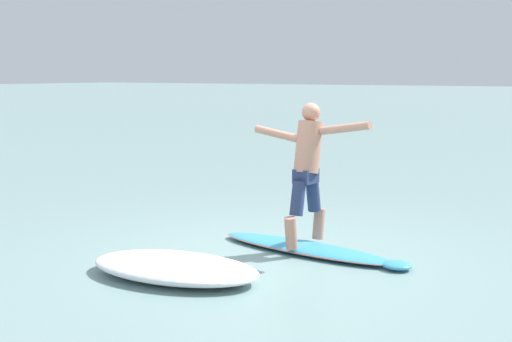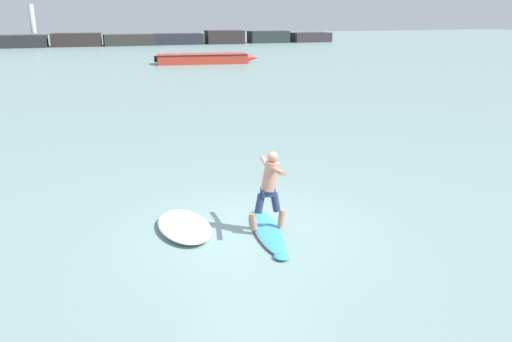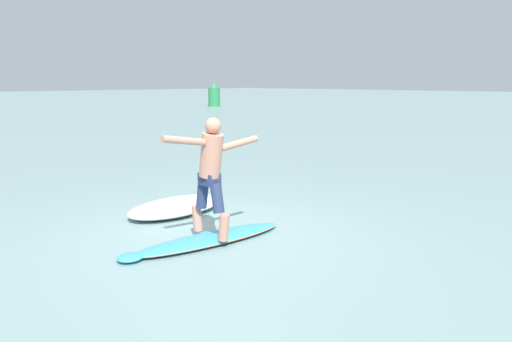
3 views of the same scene
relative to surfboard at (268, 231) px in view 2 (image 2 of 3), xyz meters
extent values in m
plane|color=gray|center=(-0.24, 0.31, -0.05)|extent=(200.00, 200.00, 0.00)
cube|color=#28282B|center=(-10.77, 62.31, 0.70)|extent=(6.14, 3.67, 1.50)
cube|color=#312927|center=(-4.14, 62.31, 0.78)|extent=(6.35, 3.49, 1.66)
cube|color=#302F2C|center=(2.49, 62.31, 0.67)|extent=(6.59, 3.53, 1.43)
cube|color=#282A33|center=(9.12, 62.31, 0.68)|extent=(6.67, 3.25, 1.45)
cube|color=#32292A|center=(15.75, 62.31, 0.85)|extent=(5.46, 4.31, 1.79)
cube|color=#2A3232|center=(22.38, 62.31, 0.78)|extent=(5.80, 3.38, 1.65)
cube|color=#332E33|center=(29.01, 62.31, 0.63)|extent=(6.00, 3.71, 1.36)
cylinder|color=silver|center=(-9.18, 62.31, 3.44)|extent=(0.70, 0.70, 3.53)
ellipsoid|color=#3A9BCA|center=(0.01, 0.04, 0.00)|extent=(0.80, 2.33, 0.10)
ellipsoid|color=#3A9BCA|center=(-0.13, -1.11, 0.00)|extent=(0.33, 0.35, 0.08)
ellipsoid|color=#DB5B2D|center=(0.01, 0.04, 0.00)|extent=(0.82, 2.35, 0.04)
cone|color=black|center=(0.12, 0.98, -0.11)|extent=(0.06, 0.06, 0.14)
cone|color=black|center=(-0.05, 0.83, -0.11)|extent=(0.06, 0.06, 0.14)
cone|color=black|center=(0.24, 0.80, -0.11)|extent=(0.06, 0.06, 0.14)
cylinder|color=tan|center=(0.30, 0.03, 0.23)|extent=(0.18, 0.14, 0.37)
cylinder|color=navy|center=(0.17, 0.03, 0.59)|extent=(0.22, 0.16, 0.40)
cylinder|color=tan|center=(-0.29, 0.06, 0.23)|extent=(0.18, 0.14, 0.37)
cylinder|color=navy|center=(-0.16, 0.05, 0.59)|extent=(0.22, 0.16, 0.40)
cube|color=navy|center=(0.01, 0.04, 0.83)|extent=(0.27, 0.21, 0.16)
cylinder|color=tan|center=(0.05, 0.04, 1.15)|extent=(0.39, 0.30, 0.62)
sphere|color=tan|center=(0.10, 0.04, 1.54)|extent=(0.21, 0.21, 0.21)
cylinder|color=tan|center=(0.11, 0.48, 1.27)|extent=(0.17, 0.62, 0.20)
cylinder|color=tan|center=(0.06, -0.40, 1.38)|extent=(0.14, 0.62, 0.19)
cube|color=#BD3729|center=(6.37, 34.67, 0.37)|extent=(7.87, 3.07, 0.84)
cone|color=#BD3729|center=(10.71, 34.17, 0.37)|extent=(1.43, 0.99, 0.84)
cube|color=black|center=(6.37, 34.67, 0.72)|extent=(7.81, 3.13, 0.08)
cube|color=black|center=(2.44, 35.12, 0.41)|extent=(0.32, 0.39, 0.52)
ellipsoid|color=white|center=(-1.59, 0.66, 0.05)|extent=(1.18, 1.92, 0.20)
camera|label=1|loc=(-6.96, -3.73, 1.98)|focal=50.00mm
camera|label=2|loc=(-3.15, -8.69, 4.22)|focal=35.00mm
camera|label=3|loc=(4.98, -4.14, 2.11)|focal=35.00mm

